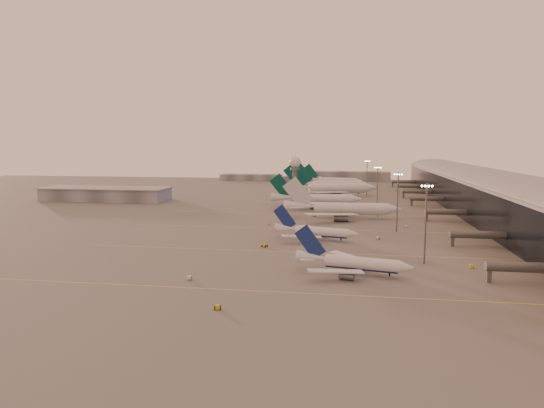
# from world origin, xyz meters

# --- Properties ---
(ground) EXTENTS (700.00, 700.00, 0.00)m
(ground) POSITION_xyz_m (0.00, 0.00, 0.00)
(ground) COLOR #5A5757
(ground) RESTS_ON ground
(taxiway_markings) EXTENTS (180.00, 185.25, 0.02)m
(taxiway_markings) POSITION_xyz_m (30.00, 56.00, 0.01)
(taxiway_markings) COLOR #EAD552
(taxiway_markings) RESTS_ON ground
(terminal) EXTENTS (57.00, 362.00, 23.04)m
(terminal) POSITION_xyz_m (107.88, 110.09, 10.52)
(terminal) COLOR black
(terminal) RESTS_ON ground
(hangar) EXTENTS (82.00, 27.00, 8.50)m
(hangar) POSITION_xyz_m (-120.00, 140.00, 4.32)
(hangar) COLOR slate
(hangar) RESTS_ON ground
(radar_tower) EXTENTS (6.40, 6.40, 31.10)m
(radar_tower) POSITION_xyz_m (5.00, 120.00, 20.95)
(radar_tower) COLOR #515357
(radar_tower) RESTS_ON ground
(mast_a) EXTENTS (3.60, 0.56, 25.00)m
(mast_a) POSITION_xyz_m (58.00, 0.00, 13.74)
(mast_a) COLOR #515357
(mast_a) RESTS_ON ground
(mast_b) EXTENTS (3.60, 0.56, 25.00)m
(mast_b) POSITION_xyz_m (55.00, 55.00, 13.74)
(mast_b) COLOR #515357
(mast_b) RESTS_ON ground
(mast_c) EXTENTS (3.60, 0.56, 25.00)m
(mast_c) POSITION_xyz_m (50.00, 110.00, 13.74)
(mast_c) COLOR #515357
(mast_c) RESTS_ON ground
(mast_d) EXTENTS (3.60, 0.56, 25.00)m
(mast_d) POSITION_xyz_m (48.00, 200.00, 13.74)
(mast_d) COLOR #515357
(mast_d) RESTS_ON ground
(distant_horizon) EXTENTS (165.00, 37.50, 9.00)m
(distant_horizon) POSITION_xyz_m (2.62, 325.14, 3.89)
(distant_horizon) COLOR slate
(distant_horizon) RESTS_ON ground
(narrowbody_near) EXTENTS (33.94, 26.78, 13.47)m
(narrowbody_near) POSITION_xyz_m (36.15, -15.19, 2.73)
(narrowbody_near) COLOR silver
(narrowbody_near) RESTS_ON ground
(narrowbody_mid) EXTENTS (33.37, 26.35, 13.21)m
(narrowbody_mid) POSITION_xyz_m (22.38, 32.30, 2.67)
(narrowbody_mid) COLOR silver
(narrowbody_mid) RESTS_ON ground
(widebody_white) EXTENTS (58.28, 46.69, 20.50)m
(widebody_white) POSITION_xyz_m (32.08, 88.15, 3.55)
(widebody_white) COLOR silver
(widebody_white) RESTS_ON ground
(greentail_a) EXTENTS (53.59, 43.16, 19.46)m
(greentail_a) POSITION_xyz_m (16.56, 129.84, 3.44)
(greentail_a) COLOR silver
(greentail_a) RESTS_ON ground
(greentail_b) EXTENTS (64.24, 51.11, 24.06)m
(greentail_b) POSITION_xyz_m (23.40, 185.50, 4.25)
(greentail_b) COLOR silver
(greentail_b) RESTS_ON ground
(greentail_c) EXTENTS (59.04, 47.38, 21.52)m
(greentail_c) POSITION_xyz_m (22.45, 223.87, 3.80)
(greentail_c) COLOR silver
(greentail_c) RESTS_ON ground
(greentail_d) EXTENTS (52.14, 41.75, 19.09)m
(greentail_d) POSITION_xyz_m (22.02, 269.77, 3.37)
(greentail_d) COLOR silver
(greentail_d) RESTS_ON ground
(gsv_truck_a) EXTENTS (6.18, 3.27, 2.37)m
(gsv_truck_a) POSITION_xyz_m (-7.48, -27.97, 1.21)
(gsv_truck_a) COLOR silver
(gsv_truck_a) RESTS_ON ground
(gsv_tug_near) EXTENTS (2.72, 3.69, 0.95)m
(gsv_tug_near) POSITION_xyz_m (5.91, -49.81, 0.49)
(gsv_tug_near) COLOR gold
(gsv_tug_near) RESTS_ON ground
(gsv_catering_a) EXTENTS (5.30, 2.88, 4.17)m
(gsv_catering_a) POSITION_xyz_m (71.40, -2.88, 2.08)
(gsv_catering_a) COLOR gold
(gsv_catering_a) RESTS_ON ground
(gsv_tug_mid) EXTENTS (4.34, 3.33, 1.09)m
(gsv_tug_mid) POSITION_xyz_m (5.30, 16.07, 0.56)
(gsv_tug_mid) COLOR gold
(gsv_tug_mid) RESTS_ON ground
(gsv_truck_b) EXTENTS (6.25, 4.11, 2.38)m
(gsv_truck_b) POSITION_xyz_m (46.55, 36.02, 1.21)
(gsv_truck_b) COLOR silver
(gsv_truck_b) RESTS_ON ground
(gsv_truck_c) EXTENTS (5.00, 2.98, 1.90)m
(gsv_truck_c) POSITION_xyz_m (-0.78, 62.95, 0.97)
(gsv_truck_c) COLOR gold
(gsv_truck_c) RESTS_ON ground
(gsv_catering_b) EXTENTS (4.75, 3.18, 3.58)m
(gsv_catering_b) POSITION_xyz_m (60.34, 65.97, 1.79)
(gsv_catering_b) COLOR silver
(gsv_catering_b) RESTS_ON ground
(gsv_tug_far) EXTENTS (2.90, 3.66, 0.91)m
(gsv_tug_far) POSITION_xyz_m (17.85, 90.23, 0.47)
(gsv_tug_far) COLOR silver
(gsv_tug_far) RESTS_ON ground
(gsv_tug_hangar) EXTENTS (3.78, 3.28, 0.93)m
(gsv_tug_hangar) POSITION_xyz_m (36.19, 161.66, 0.48)
(gsv_tug_hangar) COLOR gold
(gsv_tug_hangar) RESTS_ON ground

